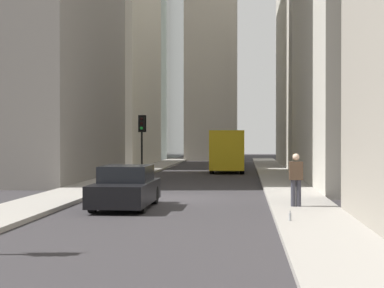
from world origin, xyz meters
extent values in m
plane|color=#302D30|center=(0.00, 0.00, 0.00)|extent=(135.00, 135.00, 0.00)
cube|color=gray|center=(0.00, 4.50, 0.07)|extent=(90.00, 2.20, 0.14)
cube|color=gray|center=(0.00, -4.50, 0.07)|extent=(90.00, 2.20, 0.14)
cube|color=#B7B2A5|center=(28.77, -10.60, 13.63)|extent=(18.45, 10.00, 27.26)
cube|color=beige|center=(28.55, 10.60, 13.76)|extent=(15.58, 10.00, 27.52)
cube|color=gray|center=(41.67, 0.96, 10.92)|extent=(5.37, 5.37, 21.84)
cube|color=yellow|center=(18.05, -1.40, 1.54)|extent=(4.60, 2.25, 2.60)
cube|color=#38383D|center=(21.25, -1.40, 1.19)|extent=(1.90, 2.25, 1.90)
cube|color=black|center=(21.25, -1.40, 1.79)|extent=(1.92, 2.09, 0.64)
cylinder|color=black|center=(21.25, -2.38, 0.44)|extent=(0.88, 0.28, 0.88)
cylinder|color=black|center=(21.25, -0.41, 0.44)|extent=(0.88, 0.28, 0.88)
cylinder|color=black|center=(16.65, -2.38, 0.44)|extent=(0.88, 0.28, 0.88)
cylinder|color=black|center=(16.65, -0.41, 0.44)|extent=(0.88, 0.28, 0.88)
cube|color=black|center=(-3.51, 1.40, 0.53)|extent=(4.30, 1.78, 0.70)
cube|color=black|center=(-3.31, 1.40, 1.15)|extent=(2.10, 1.58, 0.54)
cylinder|color=black|center=(-4.86, 0.62, 0.32)|extent=(0.64, 0.22, 0.64)
cylinder|color=black|center=(-4.86, 2.18, 0.32)|extent=(0.64, 0.22, 0.64)
cylinder|color=black|center=(-2.16, 0.62, 0.32)|extent=(0.64, 0.22, 0.64)
cylinder|color=black|center=(-2.16, 2.18, 0.32)|extent=(0.64, 0.22, 0.64)
cylinder|color=black|center=(15.85, 4.08, 1.48)|extent=(0.12, 0.12, 2.69)
cube|color=black|center=(15.85, 4.08, 3.28)|extent=(0.28, 0.32, 0.90)
cube|color=black|center=(16.00, 4.08, 3.28)|extent=(0.03, 0.52, 1.10)
sphere|color=black|center=(15.69, 4.08, 3.58)|extent=(0.20, 0.20, 0.20)
sphere|color=black|center=(15.69, 4.08, 3.28)|extent=(0.20, 0.20, 0.20)
sphere|color=green|center=(15.69, 4.08, 2.98)|extent=(0.20, 0.20, 0.20)
cylinder|color=#33333D|center=(-3.77, -4.30, 0.57)|extent=(0.16, 0.16, 0.86)
cylinder|color=#33333D|center=(-3.77, -4.13, 0.57)|extent=(0.16, 0.16, 0.86)
cube|color=#4C3828|center=(-3.77, -4.21, 1.29)|extent=(0.26, 0.44, 0.59)
sphere|color=beige|center=(-3.77, -4.21, 1.73)|extent=(0.22, 0.22, 0.22)
cylinder|color=#999EA3|center=(-7.30, -3.78, 0.24)|extent=(0.07, 0.07, 0.20)
cylinder|color=#999EA3|center=(-7.30, -3.78, 0.38)|extent=(0.03, 0.03, 0.07)
camera|label=1|loc=(-24.02, -2.58, 2.34)|focal=58.39mm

